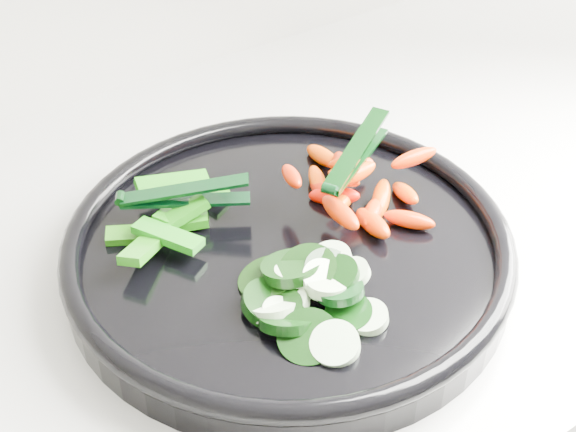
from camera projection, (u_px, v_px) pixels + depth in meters
veggie_tray at (288, 248)px, 0.67m from camera, size 0.42×0.42×0.04m
cucumber_pile at (306, 294)px, 0.61m from camera, size 0.11×0.13×0.04m
carrot_pile at (355, 189)px, 0.70m from camera, size 0.14×0.17×0.05m
pepper_pile at (172, 215)px, 0.68m from camera, size 0.13×0.12×0.04m
tong_carrot at (355, 156)px, 0.68m from camera, size 0.11×0.07×0.02m
tong_pepper at (181, 195)px, 0.68m from camera, size 0.10×0.07×0.02m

